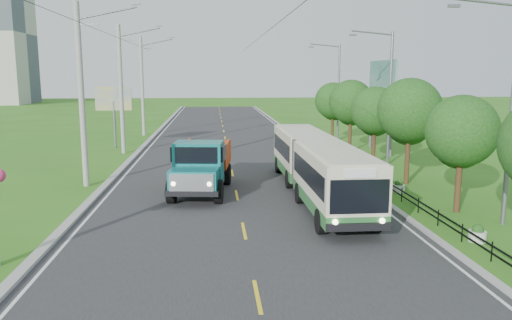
{
  "coord_description": "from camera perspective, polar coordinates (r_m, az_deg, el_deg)",
  "views": [
    {
      "loc": [
        -1.17,
        -19.07,
        6.12
      ],
      "look_at": [
        0.97,
        5.68,
        1.9
      ],
      "focal_mm": 35.0,
      "sensor_mm": 36.0,
      "label": 1
    }
  ],
  "objects": [
    {
      "name": "tree_fourth",
      "position": [
        35.08,
        13.45,
        5.24
      ],
      "size": [
        3.24,
        3.31,
        5.4
      ],
      "color": "#382314",
      "rests_on": "ground"
    },
    {
      "name": "edge_line_right",
      "position": [
        40.31,
        6.3,
        0.89
      ],
      "size": [
        0.12,
        120.0,
        0.0
      ],
      "primitive_type": "cube",
      "color": "silver",
      "rests_on": "road"
    },
    {
      "name": "ground",
      "position": [
        20.06,
        -1.38,
        -8.12
      ],
      "size": [
        240.0,
        240.0,
        0.0
      ],
      "primitive_type": "plane",
      "color": "#306A19",
      "rests_on": "ground"
    },
    {
      "name": "billboard_right",
      "position": [
        41.33,
        14.23,
        8.28
      ],
      "size": [
        0.24,
        6.0,
        7.3
      ],
      "color": "slate",
      "rests_on": "ground"
    },
    {
      "name": "road",
      "position": [
        39.56,
        -3.19,
        0.75
      ],
      "size": [
        14.0,
        120.0,
        0.02
      ],
      "primitive_type": "cube",
      "color": "#28282B",
      "rests_on": "ground"
    },
    {
      "name": "planter_near",
      "position": [
        27.53,
        15.99,
        -2.97
      ],
      "size": [
        0.64,
        0.64,
        0.67
      ],
      "color": "silver",
      "rests_on": "ground"
    },
    {
      "name": "tree_third",
      "position": [
        29.44,
        17.14,
        5.06
      ],
      "size": [
        3.6,
        3.62,
        6.0
      ],
      "color": "#382314",
      "rests_on": "ground"
    },
    {
      "name": "centre_dash",
      "position": [
        20.06,
        -1.38,
        -8.06
      ],
      "size": [
        0.12,
        2.2,
        0.0
      ],
      "primitive_type": "cube",
      "color": "yellow",
      "rests_on": "road"
    },
    {
      "name": "curb_right",
      "position": [
        40.4,
        7.0,
        0.93
      ],
      "size": [
        0.3,
        120.0,
        0.1
      ],
      "primitive_type": "cube",
      "color": "#9E9E99",
      "rests_on": "ground"
    },
    {
      "name": "streetlight_mid",
      "position": [
        35.14,
        14.83,
        7.34
      ],
      "size": [
        3.02,
        0.2,
        9.07
      ],
      "color": "slate",
      "rests_on": "ground"
    },
    {
      "name": "tree_second",
      "position": [
        24.05,
        22.41,
        2.7
      ],
      "size": [
        3.18,
        3.26,
        5.3
      ],
      "color": "#382314",
      "rests_on": "ground"
    },
    {
      "name": "planter_mid",
      "position": [
        34.97,
        11.35,
        -0.15
      ],
      "size": [
        0.64,
        0.64,
        0.67
      ],
      "color": "silver",
      "rests_on": "ground"
    },
    {
      "name": "billboard_left",
      "position": [
        43.93,
        -15.97,
        6.34
      ],
      "size": [
        3.0,
        0.2,
        5.2
      ],
      "color": "slate",
      "rests_on": "ground"
    },
    {
      "name": "dump_truck",
      "position": [
        26.32,
        -6.24,
        -0.31
      ],
      "size": [
        3.33,
        6.97,
        2.82
      ],
      "rotation": [
        0.0,
        0.0,
        -0.12
      ],
      "color": "#126A6E",
      "rests_on": "ground"
    },
    {
      "name": "tree_back",
      "position": [
        46.6,
        8.81,
        6.5
      ],
      "size": [
        3.3,
        3.36,
        5.5
      ],
      "color": "#382314",
      "rests_on": "ground"
    },
    {
      "name": "curb_left",
      "position": [
        39.99,
        -13.56,
        0.68
      ],
      "size": [
        0.4,
        120.0,
        0.15
      ],
      "primitive_type": "cube",
      "color": "#9E9E99",
      "rests_on": "ground"
    },
    {
      "name": "planter_front",
      "position": [
        20.52,
        23.98,
        -7.74
      ],
      "size": [
        0.64,
        0.64,
        0.67
      ],
      "color": "silver",
      "rests_on": "ground"
    },
    {
      "name": "bus",
      "position": [
        25.53,
        6.9,
        -0.29
      ],
      "size": [
        2.54,
        15.07,
        2.91
      ],
      "rotation": [
        0.0,
        0.0,
        0.0
      ],
      "color": "#27622D",
      "rests_on": "ground"
    },
    {
      "name": "pole_mid",
      "position": [
        40.71,
        -15.12,
        7.87
      ],
      "size": [
        3.51,
        0.32,
        10.0
      ],
      "color": "gray",
      "rests_on": "ground"
    },
    {
      "name": "planter_far",
      "position": [
        42.62,
        8.36,
        1.67
      ],
      "size": [
        0.64,
        0.64,
        0.67
      ],
      "color": "silver",
      "rests_on": "ground"
    },
    {
      "name": "streetlight_near",
      "position": [
        22.46,
        26.92,
        5.5
      ],
      "size": [
        3.02,
        0.2,
        9.07
      ],
      "color": "slate",
      "rests_on": "ground"
    },
    {
      "name": "pole_far",
      "position": [
        52.56,
        -12.83,
        8.29
      ],
      "size": [
        3.51,
        0.32,
        10.0
      ],
      "color": "gray",
      "rests_on": "ground"
    },
    {
      "name": "tree_fifth",
      "position": [
        40.79,
        10.81,
        6.29
      ],
      "size": [
        3.48,
        3.52,
        5.8
      ],
      "color": "#382314",
      "rests_on": "ground"
    },
    {
      "name": "railing_right",
      "position": [
        34.81,
        10.4,
        -0.14
      ],
      "size": [
        0.04,
        40.0,
        0.6
      ],
      "primitive_type": "cube",
      "color": "black",
      "rests_on": "ground"
    },
    {
      "name": "pole_near",
      "position": [
        28.97,
        -19.26,
        7.08
      ],
      "size": [
        3.51,
        0.32,
        10.0
      ],
      "color": "gray",
      "rests_on": "ground"
    },
    {
      "name": "edge_line_left",
      "position": [
        39.92,
        -12.77,
        0.62
      ],
      "size": [
        0.12,
        120.0,
        0.0
      ],
      "primitive_type": "cube",
      "color": "silver",
      "rests_on": "road"
    },
    {
      "name": "streetlight_far",
      "position": [
        48.54,
        9.23,
        8.09
      ],
      "size": [
        3.02,
        0.2,
        9.07
      ],
      "color": "slate",
      "rests_on": "ground"
    }
  ]
}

